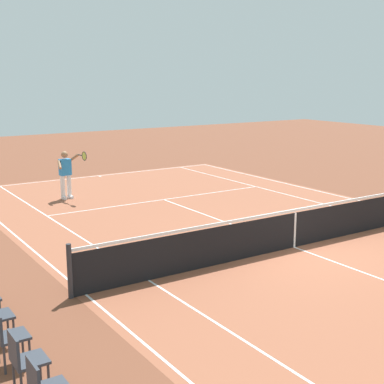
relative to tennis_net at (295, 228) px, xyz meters
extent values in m
plane|color=brown|center=(0.00, 0.00, -0.49)|extent=(60.00, 60.00, 0.00)
cube|color=#935138|center=(0.00, 0.00, -0.49)|extent=(24.20, 11.40, 0.00)
cube|color=white|center=(11.90, 0.00, -0.49)|extent=(0.05, 11.00, 0.01)
cube|color=white|center=(0.00, 5.50, -0.49)|extent=(23.80, 0.05, 0.01)
cube|color=white|center=(0.00, 4.11, -0.49)|extent=(23.80, 0.05, 0.01)
cube|color=white|center=(6.40, 0.00, -0.49)|extent=(0.05, 8.22, 0.01)
cube|color=white|center=(0.00, 0.00, -0.49)|extent=(12.80, 0.05, 0.01)
cube|color=white|center=(11.75, 0.00, -0.49)|extent=(0.30, 0.05, 0.01)
cylinder|color=#2D2D33|center=(0.00, 5.80, 0.05)|extent=(0.10, 0.10, 1.08)
cube|color=black|center=(0.00, 0.00, -0.05)|extent=(0.02, 11.60, 0.88)
cube|color=white|center=(0.00, 0.00, 0.46)|extent=(0.04, 11.60, 0.06)
cube|color=white|center=(0.00, 0.00, -0.05)|extent=(0.04, 0.06, 0.88)
cylinder|color=white|center=(8.42, 2.84, -0.04)|extent=(0.15, 0.15, 0.74)
cube|color=white|center=(8.36, 2.84, -0.45)|extent=(0.29, 0.14, 0.09)
cylinder|color=white|center=(8.44, 2.60, -0.04)|extent=(0.15, 0.15, 0.74)
cube|color=white|center=(8.38, 2.60, -0.45)|extent=(0.29, 0.14, 0.09)
cube|color=#2884D1|center=(8.43, 2.72, 0.61)|extent=(0.28, 0.40, 0.56)
sphere|color=#9E704C|center=(8.43, 2.72, 1.04)|extent=(0.23, 0.23, 0.23)
cylinder|color=#9E704C|center=(8.23, 2.98, 0.74)|extent=(0.42, 0.18, 0.26)
cylinder|color=#9E704C|center=(8.28, 2.43, 0.94)|extent=(0.42, 0.26, 0.30)
cylinder|color=#232326|center=(7.97, 2.33, 1.05)|extent=(0.28, 0.06, 0.04)
torus|color=#232326|center=(7.69, 2.31, 1.05)|extent=(0.31, 0.06, 0.31)
cylinder|color=#C6D84C|center=(7.69, 2.31, 1.05)|extent=(0.27, 0.03, 0.27)
cube|color=#333842|center=(-3.56, 7.60, 0.19)|extent=(0.44, 0.04, 0.40)
cylinder|color=#38383D|center=(-2.56, 7.22, -0.27)|extent=(0.04, 0.04, 0.44)
cylinder|color=#38383D|center=(-2.92, 7.22, -0.27)|extent=(0.04, 0.04, 0.44)
cylinder|color=#38383D|center=(-2.56, 7.58, -0.27)|extent=(0.04, 0.04, 0.44)
cube|color=#333842|center=(-2.74, 7.40, -0.03)|extent=(0.44, 0.44, 0.04)
cube|color=#333842|center=(-2.74, 7.60, 0.19)|extent=(0.44, 0.04, 0.40)
cylinder|color=#38383D|center=(-1.74, 7.22, -0.27)|extent=(0.04, 0.04, 0.44)
cylinder|color=#38383D|center=(-2.10, 7.22, -0.27)|extent=(0.04, 0.04, 0.44)
cylinder|color=#38383D|center=(-2.10, 7.58, -0.27)|extent=(0.04, 0.04, 0.44)
cube|color=#333842|center=(-1.92, 7.40, -0.03)|extent=(0.44, 0.44, 0.04)
cylinder|color=#38383D|center=(-0.92, 7.22, -0.27)|extent=(0.04, 0.04, 0.44)
cylinder|color=#38383D|center=(-1.28, 7.22, -0.27)|extent=(0.04, 0.04, 0.44)
cylinder|color=#38383D|center=(-0.46, 7.22, -0.27)|extent=(0.04, 0.04, 0.44)
camera|label=1|loc=(-9.48, 9.25, 3.67)|focal=51.20mm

